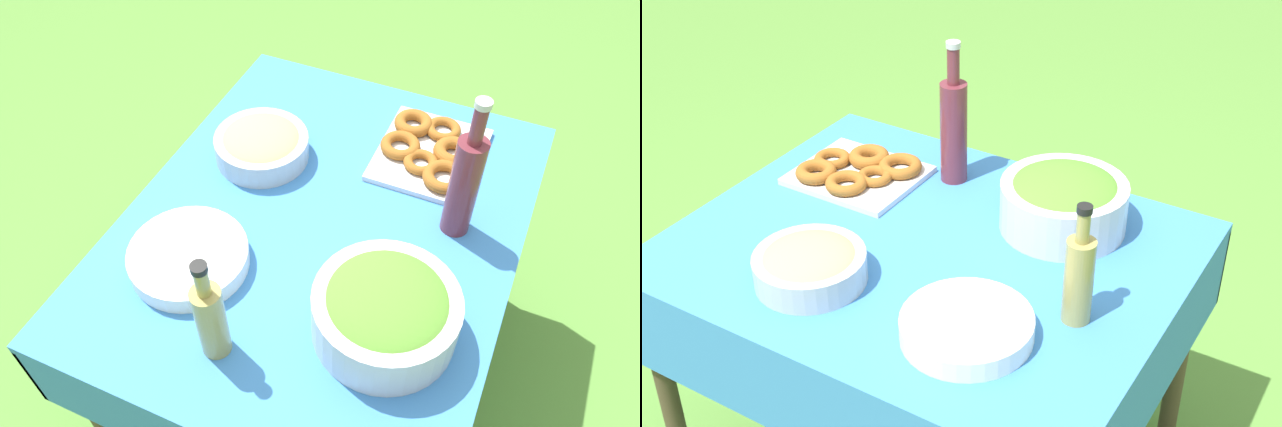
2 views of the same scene
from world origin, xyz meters
TOP-DOWN VIEW (x-y plane):
  - ground_plane at (0.00, 0.00)m, footprint 14.00×14.00m
  - picnic_table at (0.00, 0.00)m, footprint 1.17×0.93m
  - salad_bowl at (-0.23, -0.24)m, footprint 0.31×0.31m
  - pasta_bowl at (0.15, 0.24)m, footprint 0.25×0.25m
  - donut_platter at (0.33, -0.17)m, footprint 0.33×0.30m
  - plate_stack at (-0.24, 0.23)m, footprint 0.28×0.28m
  - olive_oil_bottle at (-0.41, 0.06)m, footprint 0.06×0.06m
  - wine_bottle at (0.11, -0.30)m, footprint 0.07×0.07m

SIDE VIEW (x-z plane):
  - ground_plane at x=0.00m, z-range 0.00..0.00m
  - picnic_table at x=0.00m, z-range 0.27..1.00m
  - donut_platter at x=0.33m, z-range 0.73..0.78m
  - plate_stack at x=-0.24m, z-range 0.73..0.78m
  - pasta_bowl at x=0.15m, z-range 0.73..0.82m
  - salad_bowl at x=-0.23m, z-range 0.74..0.88m
  - olive_oil_bottle at x=-0.41m, z-range 0.70..0.98m
  - wine_bottle at x=0.11m, z-range 0.69..1.08m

